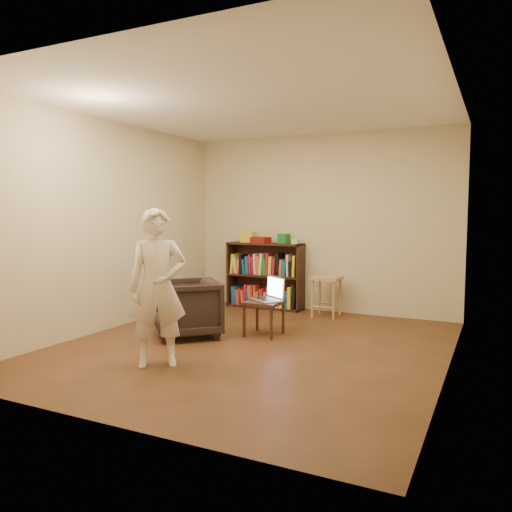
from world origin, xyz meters
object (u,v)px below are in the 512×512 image
at_px(bookshelf, 265,279).
at_px(side_table, 264,307).
at_px(stool, 327,284).
at_px(person, 158,288).
at_px(laptop, 269,295).
at_px(armchair, 187,308).

distance_m(bookshelf, side_table, 1.74).
bearing_deg(stool, person, -104.22).
bearing_deg(person, side_table, 37.46).
xyz_separation_m(bookshelf, laptop, (0.76, -1.52, 0.04)).
relative_size(bookshelf, stool, 2.13).
relative_size(stool, laptop, 1.19).
distance_m(bookshelf, armchair, 2.03).
bearing_deg(stool, bookshelf, 168.83).
distance_m(bookshelf, laptop, 1.70).
distance_m(bookshelf, stool, 1.07).
xyz_separation_m(armchair, person, (0.39, -1.06, 0.41)).
distance_m(stool, laptop, 1.34).
distance_m(laptop, person, 1.66).
bearing_deg(bookshelf, side_table, -65.56).
bearing_deg(person, stool, 38.34).
xyz_separation_m(side_table, person, (-0.41, -1.51, 0.41)).
bearing_deg(laptop, side_table, -84.47).
relative_size(side_table, laptop, 0.87).
relative_size(armchair, laptop, 1.56).
xyz_separation_m(stool, side_table, (-0.32, -1.38, -0.11)).
distance_m(armchair, person, 1.21).
bearing_deg(armchair, stool, 104.94).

